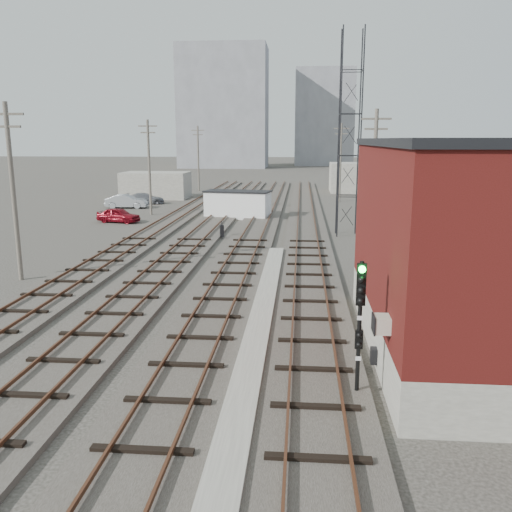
# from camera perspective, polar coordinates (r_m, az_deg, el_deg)

# --- Properties ---
(ground) EXTENTS (320.00, 320.00, 0.00)m
(ground) POSITION_cam_1_polar(r_m,az_deg,el_deg) (66.72, 3.02, 5.99)
(ground) COLOR #282621
(ground) RESTS_ON ground
(track_right) EXTENTS (3.20, 90.00, 0.39)m
(track_right) POSITION_cam_1_polar(r_m,az_deg,el_deg) (45.85, 5.32, 3.26)
(track_right) COLOR #332D28
(track_right) RESTS_ON ground
(track_mid_right) EXTENTS (3.20, 90.00, 0.39)m
(track_mid_right) POSITION_cam_1_polar(r_m,az_deg,el_deg) (45.98, 0.32, 3.33)
(track_mid_right) COLOR #332D28
(track_mid_right) RESTS_ON ground
(track_mid_left) EXTENTS (3.20, 90.00, 0.39)m
(track_mid_left) POSITION_cam_1_polar(r_m,az_deg,el_deg) (46.46, -4.61, 3.39)
(track_mid_left) COLOR #332D28
(track_mid_left) RESTS_ON ground
(track_left) EXTENTS (3.20, 90.00, 0.39)m
(track_left) POSITION_cam_1_polar(r_m,az_deg,el_deg) (47.28, -9.41, 3.41)
(track_left) COLOR #332D28
(track_left) RESTS_ON ground
(platform_curb) EXTENTS (0.90, 28.00, 0.26)m
(platform_curb) POSITION_cam_1_polar(r_m,az_deg,el_deg) (21.55, 0.45, -6.94)
(platform_curb) COLOR gray
(platform_curb) RESTS_ON ground
(brick_building) EXTENTS (6.54, 12.20, 7.22)m
(brick_building) POSITION_cam_1_polar(r_m,az_deg,el_deg) (19.43, 21.05, 0.81)
(brick_building) COLOR gray
(brick_building) RESTS_ON ground
(lattice_tower) EXTENTS (1.60, 1.60, 15.00)m
(lattice_tower) POSITION_cam_1_polar(r_m,az_deg,el_deg) (41.45, 9.82, 12.45)
(lattice_tower) COLOR black
(lattice_tower) RESTS_ON ground
(utility_pole_left_a) EXTENTS (1.80, 0.24, 9.00)m
(utility_pole_left_a) POSITION_cam_1_polar(r_m,az_deg,el_deg) (30.14, -24.23, 6.57)
(utility_pole_left_a) COLOR #595147
(utility_pole_left_a) RESTS_ON ground
(utility_pole_left_b) EXTENTS (1.80, 0.24, 9.00)m
(utility_pole_left_b) POSITION_cam_1_polar(r_m,az_deg,el_deg) (53.37, -11.18, 9.40)
(utility_pole_left_b) COLOR #595147
(utility_pole_left_b) RESTS_ON ground
(utility_pole_left_c) EXTENTS (1.80, 0.24, 9.00)m
(utility_pole_left_c) POSITION_cam_1_polar(r_m,az_deg,el_deg) (77.71, -6.10, 10.37)
(utility_pole_left_c) COLOR #595147
(utility_pole_left_c) RESTS_ON ground
(utility_pole_right_a) EXTENTS (1.80, 0.24, 9.00)m
(utility_pole_right_a) POSITION_cam_1_polar(r_m,az_deg,el_deg) (34.67, 12.30, 7.96)
(utility_pole_right_a) COLOR #595147
(utility_pole_right_a) RESTS_ON ground
(utility_pole_right_b) EXTENTS (1.80, 0.24, 9.00)m
(utility_pole_right_b) POSITION_cam_1_polar(r_m,az_deg,el_deg) (64.50, 8.88, 9.93)
(utility_pole_right_b) COLOR #595147
(utility_pole_right_b) RESTS_ON ground
(apartment_left) EXTENTS (22.00, 14.00, 30.00)m
(apartment_left) POSITION_cam_1_polar(r_m,az_deg,el_deg) (142.92, -3.41, 15.31)
(apartment_left) COLOR gray
(apartment_left) RESTS_ON ground
(apartment_right) EXTENTS (16.00, 12.00, 26.00)m
(apartment_right) POSITION_cam_1_polar(r_m,az_deg,el_deg) (156.52, 7.18, 14.23)
(apartment_right) COLOR gray
(apartment_right) RESTS_ON ground
(shed_left) EXTENTS (8.00, 5.00, 3.20)m
(shed_left) POSITION_cam_1_polar(r_m,az_deg,el_deg) (68.93, -10.49, 7.34)
(shed_left) COLOR gray
(shed_left) RESTS_ON ground
(shed_right) EXTENTS (6.00, 6.00, 4.00)m
(shed_right) POSITION_cam_1_polar(r_m,az_deg,el_deg) (76.79, 10.08, 8.14)
(shed_right) COLOR gray
(shed_right) RESTS_ON ground
(signal_mast) EXTENTS (0.40, 0.41, 3.96)m
(signal_mast) POSITION_cam_1_polar(r_m,az_deg,el_deg) (15.32, 10.87, -6.58)
(signal_mast) COLOR gray
(signal_mast) RESTS_ON ground
(switch_stand) EXTENTS (0.35, 0.35, 1.18)m
(switch_stand) POSITION_cam_1_polar(r_m,az_deg,el_deg) (40.11, -3.61, 2.65)
(switch_stand) COLOR black
(switch_stand) RESTS_ON ground
(site_trailer) EXTENTS (6.39, 3.64, 2.54)m
(site_trailer) POSITION_cam_1_polar(r_m,az_deg,el_deg) (50.50, -1.94, 5.47)
(site_trailer) COLOR white
(site_trailer) RESTS_ON ground
(car_red) EXTENTS (4.08, 2.34, 1.31)m
(car_red) POSITION_cam_1_polar(r_m,az_deg,el_deg) (49.26, -14.28, 4.19)
(car_red) COLOR maroon
(car_red) RESTS_ON ground
(car_silver) EXTENTS (4.51, 1.90, 1.45)m
(car_silver) POSITION_cam_1_polar(r_m,az_deg,el_deg) (59.43, -13.47, 5.62)
(car_silver) COLOR #A3A7AB
(car_silver) RESTS_ON ground
(car_grey) EXTENTS (4.48, 2.51, 1.23)m
(car_grey) POSITION_cam_1_polar(r_m,az_deg,el_deg) (62.94, -11.57, 5.95)
(car_grey) COLOR gray
(car_grey) RESTS_ON ground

